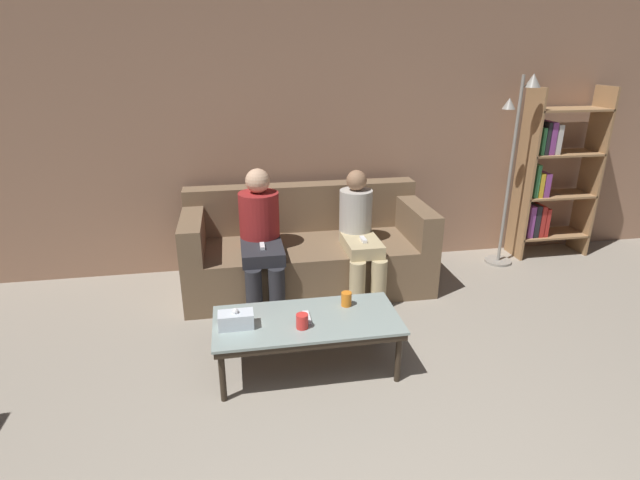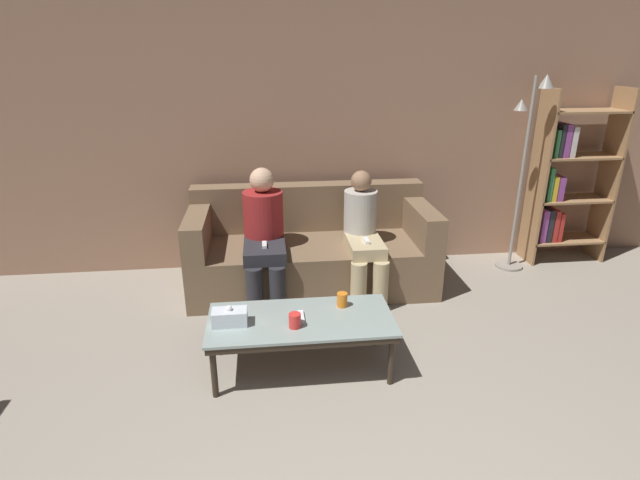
{
  "view_description": "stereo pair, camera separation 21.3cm",
  "coord_description": "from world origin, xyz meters",
  "px_view_note": "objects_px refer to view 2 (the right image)",
  "views": [
    {
      "loc": [
        -0.61,
        -0.94,
        2.01
      ],
      "look_at": [
        0.0,
        2.48,
        0.68
      ],
      "focal_mm": 28.0,
      "sensor_mm": 36.0,
      "label": 1
    },
    {
      "loc": [
        -0.4,
        -0.97,
        2.01
      ],
      "look_at": [
        0.0,
        2.48,
        0.68
      ],
      "focal_mm": 28.0,
      "sensor_mm": 36.0,
      "label": 2
    }
  ],
  "objects_px": {
    "bookshelf": "(564,182)",
    "cup_near_right": "(342,300)",
    "game_remote": "(301,317)",
    "standing_lamp": "(526,154)",
    "cup_near_left": "(295,321)",
    "coffee_table": "(301,323)",
    "seated_person_mid_left": "(363,233)",
    "couch": "(311,251)",
    "seated_person_left_end": "(264,232)",
    "tissue_box": "(230,317)"
  },
  "relations": [
    {
      "from": "cup_near_left",
      "to": "game_remote",
      "type": "height_order",
      "value": "cup_near_left"
    },
    {
      "from": "bookshelf",
      "to": "cup_near_right",
      "type": "bearing_deg",
      "value": -148.74
    },
    {
      "from": "coffee_table",
      "to": "tissue_box",
      "type": "xyz_separation_m",
      "value": [
        -0.45,
        -0.02,
        0.09
      ]
    },
    {
      "from": "coffee_table",
      "to": "bookshelf",
      "type": "xyz_separation_m",
      "value": [
        2.7,
        1.59,
        0.46
      ]
    },
    {
      "from": "cup_near_right",
      "to": "seated_person_left_end",
      "type": "distance_m",
      "value": 1.09
    },
    {
      "from": "couch",
      "to": "bookshelf",
      "type": "relative_size",
      "value": 1.26
    },
    {
      "from": "tissue_box",
      "to": "bookshelf",
      "type": "relative_size",
      "value": 0.13
    },
    {
      "from": "cup_near_left",
      "to": "seated_person_left_end",
      "type": "distance_m",
      "value": 1.21
    },
    {
      "from": "couch",
      "to": "standing_lamp",
      "type": "xyz_separation_m",
      "value": [
        1.99,
        0.15,
        0.8
      ]
    },
    {
      "from": "standing_lamp",
      "to": "seated_person_mid_left",
      "type": "distance_m",
      "value": 1.72
    },
    {
      "from": "couch",
      "to": "standing_lamp",
      "type": "bearing_deg",
      "value": 4.27
    },
    {
      "from": "seated_person_mid_left",
      "to": "cup_near_left",
      "type": "bearing_deg",
      "value": -119.64
    },
    {
      "from": "couch",
      "to": "seated_person_left_end",
      "type": "xyz_separation_m",
      "value": [
        -0.42,
        -0.22,
        0.28
      ]
    },
    {
      "from": "couch",
      "to": "coffee_table",
      "type": "relative_size",
      "value": 1.76
    },
    {
      "from": "cup_near_left",
      "to": "standing_lamp",
      "type": "xyz_separation_m",
      "value": [
        2.23,
        1.55,
        0.69
      ]
    },
    {
      "from": "game_remote",
      "to": "bookshelf",
      "type": "height_order",
      "value": "bookshelf"
    },
    {
      "from": "coffee_table",
      "to": "seated_person_mid_left",
      "type": "xyz_separation_m",
      "value": [
        0.61,
        1.05,
        0.22
      ]
    },
    {
      "from": "couch",
      "to": "seated_person_left_end",
      "type": "bearing_deg",
      "value": -151.81
    },
    {
      "from": "game_remote",
      "to": "standing_lamp",
      "type": "distance_m",
      "value": 2.72
    },
    {
      "from": "bookshelf",
      "to": "standing_lamp",
      "type": "bearing_deg",
      "value": -164.37
    },
    {
      "from": "standing_lamp",
      "to": "seated_person_mid_left",
      "type": "relative_size",
      "value": 1.7
    },
    {
      "from": "cup_near_left",
      "to": "standing_lamp",
      "type": "relative_size",
      "value": 0.05
    },
    {
      "from": "coffee_table",
      "to": "cup_near_left",
      "type": "xyz_separation_m",
      "value": [
        -0.05,
        -0.1,
        0.09
      ]
    },
    {
      "from": "cup_near_right",
      "to": "bookshelf",
      "type": "relative_size",
      "value": 0.06
    },
    {
      "from": "coffee_table",
      "to": "seated_person_left_end",
      "type": "distance_m",
      "value": 1.13
    },
    {
      "from": "game_remote",
      "to": "seated_person_mid_left",
      "type": "distance_m",
      "value": 1.23
    },
    {
      "from": "couch",
      "to": "standing_lamp",
      "type": "distance_m",
      "value": 2.15
    },
    {
      "from": "tissue_box",
      "to": "bookshelf",
      "type": "distance_m",
      "value": 3.56
    },
    {
      "from": "cup_near_right",
      "to": "standing_lamp",
      "type": "xyz_separation_m",
      "value": [
        1.9,
        1.32,
        0.69
      ]
    },
    {
      "from": "standing_lamp",
      "to": "seated_person_left_end",
      "type": "xyz_separation_m",
      "value": [
        -2.41,
        -0.37,
        -0.52
      ]
    },
    {
      "from": "couch",
      "to": "bookshelf",
      "type": "bearing_deg",
      "value": 6.63
    },
    {
      "from": "couch",
      "to": "bookshelf",
      "type": "xyz_separation_m",
      "value": [
        2.5,
        0.29,
        0.49
      ]
    },
    {
      "from": "game_remote",
      "to": "standing_lamp",
      "type": "bearing_deg",
      "value": 33.52
    },
    {
      "from": "game_remote",
      "to": "couch",
      "type": "bearing_deg",
      "value": 81.41
    },
    {
      "from": "cup_near_left",
      "to": "seated_person_left_end",
      "type": "xyz_separation_m",
      "value": [
        -0.17,
        1.18,
        0.17
      ]
    },
    {
      "from": "cup_near_left",
      "to": "game_remote",
      "type": "relative_size",
      "value": 0.63
    },
    {
      "from": "standing_lamp",
      "to": "seated_person_left_end",
      "type": "height_order",
      "value": "standing_lamp"
    },
    {
      "from": "cup_near_left",
      "to": "standing_lamp",
      "type": "bearing_deg",
      "value": 34.82
    },
    {
      "from": "coffee_table",
      "to": "tissue_box",
      "type": "bearing_deg",
      "value": -177.3
    },
    {
      "from": "standing_lamp",
      "to": "seated_person_left_end",
      "type": "relative_size",
      "value": 1.63
    },
    {
      "from": "standing_lamp",
      "to": "seated_person_left_end",
      "type": "bearing_deg",
      "value": -171.23
    },
    {
      "from": "seated_person_mid_left",
      "to": "standing_lamp",
      "type": "bearing_deg",
      "value": 14.15
    },
    {
      "from": "seated_person_left_end",
      "to": "bookshelf",
      "type": "bearing_deg",
      "value": 9.99
    },
    {
      "from": "game_remote",
      "to": "standing_lamp",
      "type": "relative_size",
      "value": 0.08
    },
    {
      "from": "cup_near_right",
      "to": "game_remote",
      "type": "relative_size",
      "value": 0.65
    },
    {
      "from": "tissue_box",
      "to": "seated_person_mid_left",
      "type": "height_order",
      "value": "seated_person_mid_left"
    },
    {
      "from": "cup_near_right",
      "to": "tissue_box",
      "type": "distance_m",
      "value": 0.76
    },
    {
      "from": "coffee_table",
      "to": "game_remote",
      "type": "relative_size",
      "value": 8.03
    },
    {
      "from": "tissue_box",
      "to": "couch",
      "type": "bearing_deg",
      "value": 63.87
    },
    {
      "from": "cup_near_right",
      "to": "tissue_box",
      "type": "height_order",
      "value": "tissue_box"
    }
  ]
}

